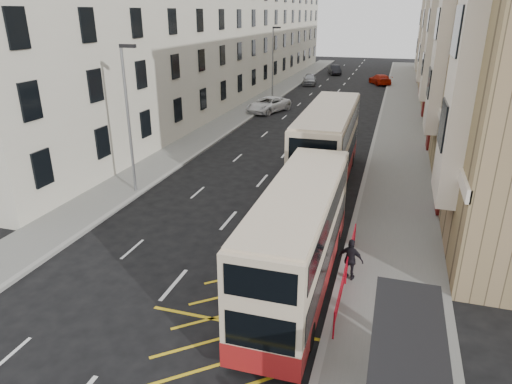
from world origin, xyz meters
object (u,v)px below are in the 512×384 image
(white_van, at_px, (268,105))
(street_lamp_far, at_px, (273,60))
(bus_shelter, at_px, (412,367))
(car_silver, at_px, (310,79))
(pedestrian_far, at_px, (351,260))
(pedestrian_mid, at_px, (414,330))
(double_decker_rear, at_px, (327,146))
(car_red, at_px, (380,79))
(street_lamp_near, at_px, (128,112))
(double_decker_front, at_px, (299,238))
(car_dark, at_px, (335,70))

(white_van, bearing_deg, street_lamp_far, 121.02)
(bus_shelter, bearing_deg, street_lamp_far, 109.12)
(car_silver, bearing_deg, pedestrian_far, -84.63)
(bus_shelter, distance_m, pedestrian_mid, 3.05)
(bus_shelter, bearing_deg, double_decker_rear, 105.00)
(bus_shelter, distance_m, street_lamp_far, 44.94)
(white_van, distance_m, car_red, 25.08)
(street_lamp_near, xyz_separation_m, pedestrian_mid, (14.92, -9.55, -3.58))
(double_decker_front, relative_size, car_red, 2.04)
(street_lamp_near, relative_size, white_van, 1.47)
(car_dark, distance_m, car_red, 12.08)
(pedestrian_far, relative_size, car_red, 0.33)
(street_lamp_far, xyz_separation_m, pedestrian_mid, (14.92, -39.55, -3.58))
(street_lamp_far, xyz_separation_m, car_red, (11.22, 16.97, -3.92))
(pedestrian_mid, relative_size, car_red, 0.37)
(double_decker_front, distance_m, pedestrian_mid, 5.02)
(double_decker_rear, distance_m, pedestrian_far, 10.89)
(bus_shelter, bearing_deg, pedestrian_mid, 85.49)
(double_decker_front, relative_size, pedestrian_mid, 5.58)
(double_decker_front, height_order, double_decker_rear, double_decker_rear)
(pedestrian_far, bearing_deg, pedestrian_mid, 133.85)
(double_decker_rear, bearing_deg, street_lamp_far, 110.67)
(car_dark, bearing_deg, bus_shelter, -98.10)
(bus_shelter, bearing_deg, car_red, 93.35)
(street_lamp_far, bearing_deg, double_decker_rear, -68.23)
(bus_shelter, bearing_deg, double_decker_front, 124.30)
(car_dark, relative_size, car_red, 0.90)
(bus_shelter, xyz_separation_m, double_decker_front, (-3.84, 5.63, -0.08))
(double_decker_rear, bearing_deg, car_red, 87.43)
(double_decker_front, distance_m, car_dark, 63.47)
(white_van, bearing_deg, car_red, 86.52)
(double_decker_rear, bearing_deg, bus_shelter, -76.10)
(street_lamp_near, bearing_deg, car_silver, 87.81)
(street_lamp_far, height_order, double_decker_rear, street_lamp_far)
(white_van, distance_m, car_silver, 19.89)
(car_red, bearing_deg, car_dark, -72.26)
(pedestrian_mid, distance_m, pedestrian_far, 4.31)
(street_lamp_far, relative_size, car_dark, 1.80)
(white_van, bearing_deg, bus_shelter, -49.41)
(double_decker_rear, bearing_deg, pedestrian_far, -77.33)
(street_lamp_near, height_order, street_lamp_far, same)
(street_lamp_near, bearing_deg, white_van, 87.26)
(pedestrian_mid, xyz_separation_m, car_silver, (-13.24, 53.43, -0.29))
(pedestrian_mid, bearing_deg, double_decker_rear, 113.03)
(street_lamp_far, bearing_deg, white_van, -79.15)
(double_decker_front, xyz_separation_m, car_silver, (-9.17, 50.64, -1.28))
(double_decker_rear, bearing_deg, car_dark, 96.22)
(bus_shelter, height_order, street_lamp_far, street_lamp_far)
(street_lamp_far, distance_m, double_decker_rear, 27.40)
(bus_shelter, xyz_separation_m, car_dark, (-11.20, 68.66, -1.40))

